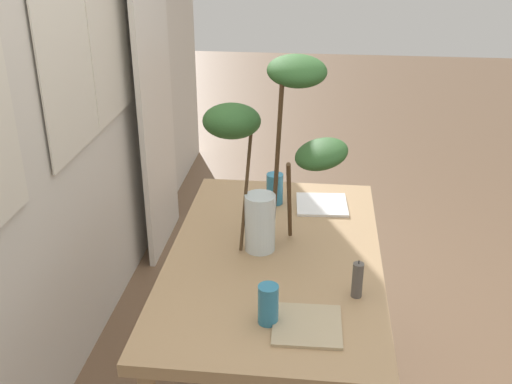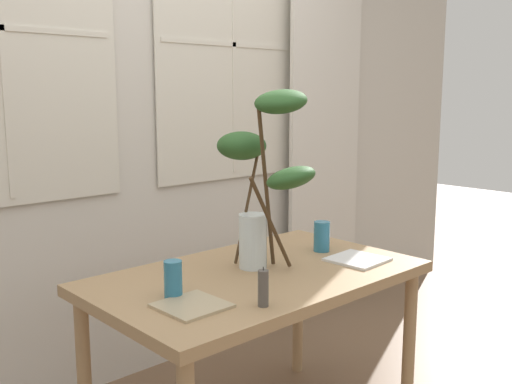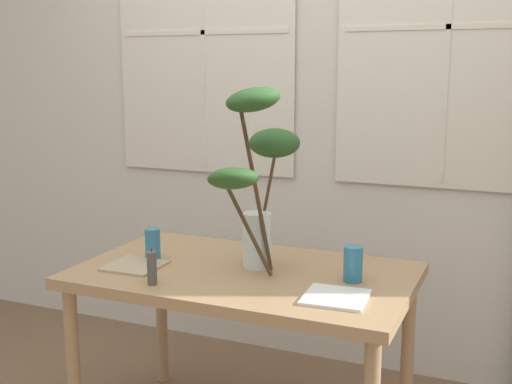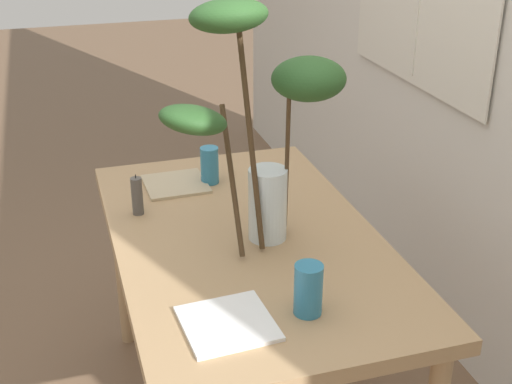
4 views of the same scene
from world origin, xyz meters
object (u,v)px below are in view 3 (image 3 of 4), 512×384
Objects in this scene: drinking_glass_blue_left at (153,244)px; dining_table at (245,289)px; drinking_glass_blue_right at (353,264)px; plate_square_left at (135,266)px; plate_square_right at (336,297)px; pillar_candle at (152,268)px; vase_with_branches at (258,166)px.

dining_table is at bearing 1.85° from drinking_glass_blue_left.
drinking_glass_blue_right reaches higher than plate_square_left.
plate_square_left is at bearing 177.61° from plate_square_right.
drinking_glass_blue_right is at bearing 25.94° from pillar_candle.
drinking_glass_blue_right is 0.22m from plate_square_right.
vase_with_branches is at bearing -178.26° from drinking_glass_blue_right.
drinking_glass_blue_left is 0.96× the size of pillar_candle.
drinking_glass_blue_left is 0.97× the size of drinking_glass_blue_right.
dining_table is 9.60× the size of pillar_candle.
drinking_glass_blue_left is 0.62× the size of plate_square_left.
vase_with_branches reaches higher than plate_square_right.
plate_square_right is (0.84, -0.16, -0.06)m from drinking_glass_blue_left.
drinking_glass_blue_right is 0.63× the size of plate_square_right.
drinking_glass_blue_right reaches higher than plate_square_right.
vase_with_branches is 3.40× the size of plate_square_right.
vase_with_branches reaches higher than drinking_glass_blue_left.
dining_table is 0.41m from pillar_candle.
plate_square_left is (-0.86, -0.17, -0.06)m from drinking_glass_blue_right.
plate_square_left is at bearing 139.16° from pillar_candle.
drinking_glass_blue_left is at bearing -178.15° from dining_table.
dining_table is at bearing -175.23° from drinking_glass_blue_right.
drinking_glass_blue_left is 0.85m from drinking_glass_blue_right.
plate_square_left is at bearing -168.69° from drinking_glass_blue_right.
vase_with_branches reaches higher than dining_table.
plate_square_right is (0.85, -0.04, 0.00)m from plate_square_left.
dining_table is at bearing 17.64° from plate_square_left.
drinking_glass_blue_left is (-0.41, -0.01, 0.14)m from dining_table.
drinking_glass_blue_left is 0.33m from pillar_candle.
vase_with_branches is at bearing 18.64° from plate_square_left.
drinking_glass_blue_right is (0.85, 0.05, 0.00)m from drinking_glass_blue_left.
vase_with_branches is at bearing 4.66° from drinking_glass_blue_left.
vase_with_branches is at bearing 47.37° from pillar_candle.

